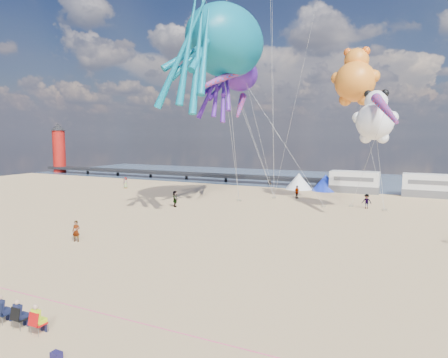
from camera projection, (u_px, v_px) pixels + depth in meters
ground at (149, 275)px, 23.16m from camera, size 120.00×120.00×0.00m
water at (331, 179)px, 72.39m from camera, size 120.00×120.00×0.00m
pier at (168, 173)px, 74.52m from camera, size 60.00×3.00×0.50m
lighthouse at (59, 151)px, 86.23m from camera, size 2.60×2.60×9.00m
motorhome_0 at (354, 182)px, 56.20m from camera, size 6.60×2.50×3.00m
motorhome_1 at (430, 186)px, 52.10m from camera, size 6.60×2.50×3.00m
tent_white at (299, 181)px, 59.69m from camera, size 4.00×4.00×2.40m
tent_blue at (326, 183)px, 57.97m from camera, size 4.00×4.00×2.40m
spectator_row at (3, 309)px, 17.26m from camera, size 6.10×0.90×1.30m
cooler_navy at (56, 356)px, 14.48m from camera, size 0.38×0.28×0.30m
rope_line at (84, 309)px, 18.68m from camera, size 34.00×0.03×0.03m
standing_person at (76, 231)px, 30.40m from camera, size 0.68×0.55×1.63m
beachgoer_2 at (367, 201)px, 43.94m from camera, size 0.84×0.69×1.63m
beachgoer_3 at (297, 192)px, 51.00m from camera, size 0.96×1.22×1.66m
beachgoer_4 at (175, 199)px, 45.10m from camera, size 1.03×1.10×1.82m
beachgoer_6 at (125, 183)px, 60.72m from camera, size 0.64×0.44×1.70m
sandbag_a at (239, 200)px, 48.95m from camera, size 0.50×0.35×0.22m
sandbag_b at (324, 206)px, 44.88m from camera, size 0.50×0.35×0.22m
sandbag_c at (384, 210)px, 42.64m from camera, size 0.50×0.35×0.22m
sandbag_d at (351, 206)px, 45.08m from camera, size 0.50×0.35×0.22m
sandbag_e at (274, 197)px, 51.14m from camera, size 0.50×0.35×0.22m
kite_octopus_teal at (226, 41)px, 42.28m from camera, size 9.29×13.44×14.14m
kite_octopus_purple at (239, 74)px, 47.79m from camera, size 4.99×9.56×10.47m
kite_panda at (375, 121)px, 40.36m from camera, size 5.64×5.47×6.44m
kite_teddy_orange at (355, 82)px, 44.10m from camera, size 5.89×5.60×7.62m
windsock_left at (224, 77)px, 41.13m from camera, size 2.62×7.97×7.91m
windsock_mid at (386, 109)px, 36.28m from camera, size 3.31×5.85×5.95m
windsock_right at (240, 106)px, 47.12m from camera, size 2.41×5.69×5.66m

